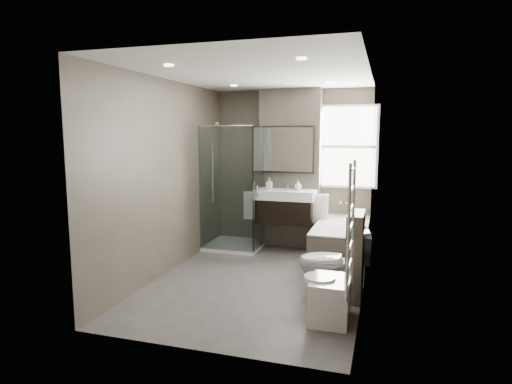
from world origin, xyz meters
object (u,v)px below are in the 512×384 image
at_px(bidet, 330,298).
at_px(bathtub, 341,241).
at_px(toilet, 333,263).
at_px(vanity, 285,206).

bearing_deg(bidet, bathtub, 92.49).
xyz_separation_m(toilet, bidet, (0.04, -0.66, -0.17)).
relative_size(vanity, toilet, 1.19).
bearing_deg(bathtub, vanity, 160.63).
bearing_deg(toilet, vanity, -160.33).
relative_size(bathtub, toilet, 2.00).
bearing_deg(vanity, bidet, -66.81).
height_order(bathtub, toilet, toilet).
height_order(vanity, toilet, vanity).
height_order(vanity, bidet, vanity).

